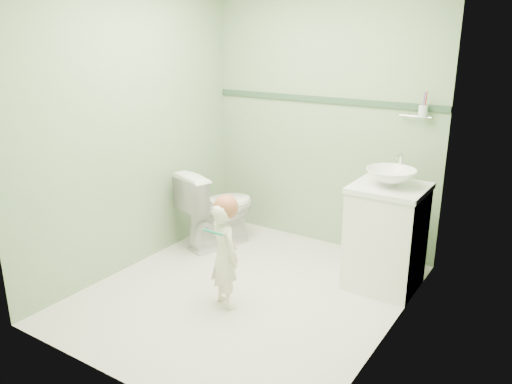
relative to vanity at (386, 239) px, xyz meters
The scene contains 12 objects.
ground 1.16m from the vanity, 140.19° to the right, with size 2.50×2.50×0.00m, color silver.
room_shell 1.35m from the vanity, 140.19° to the right, with size 2.50×2.54×2.40m.
trim_stripe 1.38m from the vanity, 147.36° to the left, with size 2.20×0.02×0.05m, color #33523B.
vanity is the anchor object (origin of this frame).
counter 0.41m from the vanity, ahead, with size 0.54×0.52×0.04m, color white.
basin 0.49m from the vanity, ahead, with size 0.37×0.37×0.13m, color white.
faucet 0.60m from the vanity, 90.00° to the left, with size 0.03×0.13×0.18m.
cup_holder 1.05m from the vanity, 83.72° to the left, with size 0.26×0.07×0.21m.
toilet 1.58m from the vanity, behind, with size 0.41×0.72×0.73m, color white.
toddler 1.26m from the vanity, 133.40° to the right, with size 0.29×0.19×0.79m, color silver.
hair_cap 1.30m from the vanity, 134.19° to the right, with size 0.18×0.18×0.18m, color #A4593D.
teal_toothbrush 1.38m from the vanity, 128.79° to the right, with size 0.12×0.14×0.08m.
Camera 1 is at (1.97, -2.90, 1.94)m, focal length 35.71 mm.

